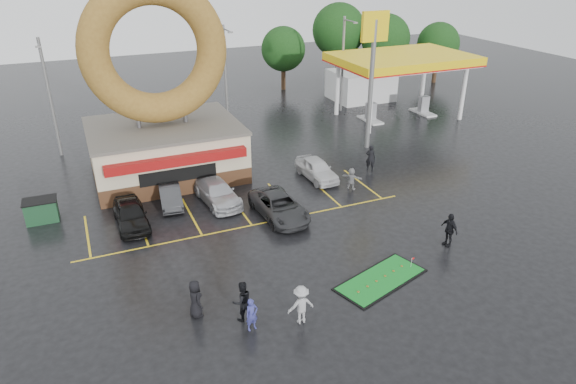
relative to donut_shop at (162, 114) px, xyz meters
name	(u,v)px	position (x,y,z in m)	size (l,w,h in m)	color
ground	(273,254)	(3.00, -12.97, -4.46)	(120.00, 120.00, 0.00)	black
donut_shop	(162,114)	(0.00, 0.00, 0.00)	(10.20, 8.70, 13.50)	#472B19
gas_station	(383,72)	(23.00, 7.97, -0.77)	(12.30, 13.65, 5.90)	silver
shell_sign	(373,56)	(16.00, -0.97, 2.91)	(2.20, 0.36, 10.60)	slate
streetlight_left	(50,96)	(-7.00, 6.95, 0.32)	(0.40, 2.21, 9.00)	slate
streetlight_mid	(226,76)	(7.00, 7.95, 0.32)	(0.40, 2.21, 9.00)	slate
streetlight_right	(343,62)	(19.00, 8.95, 0.32)	(0.40, 2.21, 9.00)	slate
tree_far_a	(386,39)	(29.00, 17.03, 0.72)	(5.60, 5.60, 8.00)	#332114
tree_far_b	(438,44)	(35.00, 15.03, 0.07)	(4.90, 4.90, 7.00)	#332114
tree_far_c	(339,30)	(25.00, 21.03, 1.37)	(6.30, 6.30, 9.00)	#332114
tree_far_d	(283,49)	(17.00, 19.03, 0.07)	(4.90, 4.90, 7.00)	#332114
car_black	(131,214)	(-3.48, -6.79, -3.72)	(1.75, 4.35, 1.48)	black
car_dgrey	(170,196)	(-0.82, -4.97, -3.85)	(1.29, 3.70, 1.22)	#2E2E30
car_silver	(217,192)	(2.01, -5.83, -3.77)	(1.94, 4.77, 1.38)	#B4B5BA
car_grey	(279,206)	(4.89, -9.20, -3.77)	(2.31, 5.01, 1.39)	#2E2F31
car_white	(317,169)	(9.48, -4.97, -3.74)	(1.71, 4.24, 1.45)	silver
person_blue	(252,315)	(-0.02, -18.13, -3.70)	(0.56, 0.37, 1.53)	navy
person_blackjkt	(242,301)	(-0.18, -17.33, -3.52)	(0.92, 0.72, 1.90)	black
person_hoodie	(301,305)	(2.09, -18.53, -3.54)	(1.19, 0.68, 1.84)	#98989A
person_bystander	(195,299)	(-2.00, -16.31, -3.56)	(0.89, 0.58, 1.81)	black
person_cameraman	(449,230)	(12.15, -15.85, -3.50)	(1.13, 0.47, 1.92)	black
person_walker_near	(351,179)	(10.84, -7.47, -3.70)	(1.41, 0.45, 1.52)	gray
person_walker_far	(371,158)	(13.71, -5.21, -3.48)	(0.72, 0.47, 1.97)	black
dumpster	(41,211)	(-8.29, -4.08, -3.81)	(1.80, 1.20, 1.30)	#194326
putting_green	(381,279)	(7.00, -17.25, -4.43)	(5.24, 3.46, 0.60)	black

